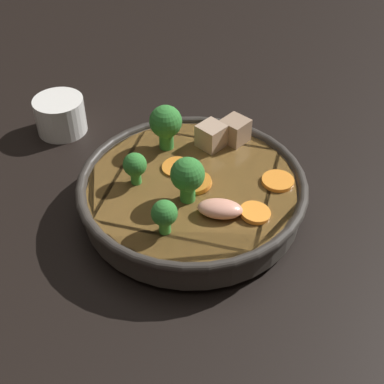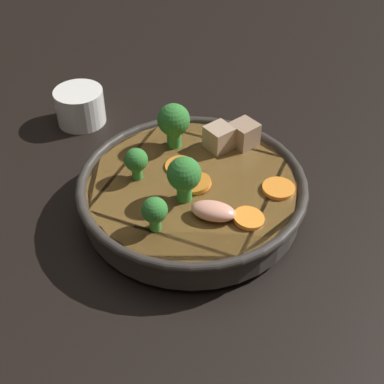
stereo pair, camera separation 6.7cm
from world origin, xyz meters
The scene contains 3 objects.
ground_plane centered at (0.00, 0.00, 0.00)m, with size 3.00×3.00×0.00m, color black.
stirfry_bowl centered at (0.00, 0.00, 0.04)m, with size 0.29×0.29×0.11m.
tea_cup centered at (0.02, 0.27, 0.03)m, with size 0.08×0.08×0.05m.
Camera 1 is at (-0.40, -0.31, 0.48)m, focal length 50.00 mm.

